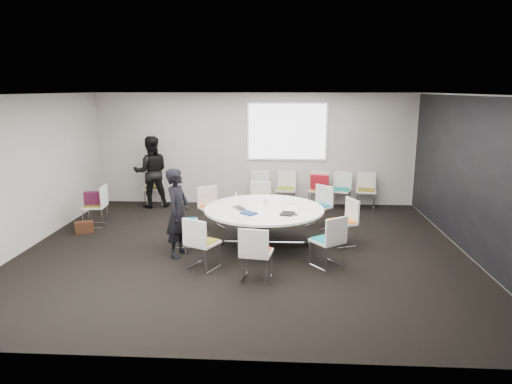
# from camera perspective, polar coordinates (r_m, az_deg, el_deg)

# --- Properties ---
(room_shell) EXTENTS (8.08, 7.08, 2.88)m
(room_shell) POSITION_cam_1_polar(r_m,az_deg,el_deg) (8.08, -0.91, 2.15)
(room_shell) COLOR black
(room_shell) RESTS_ON ground
(conference_table) EXTENTS (2.22, 2.22, 0.73)m
(conference_table) POSITION_cam_1_polar(r_m,az_deg,el_deg) (8.52, 1.00, -3.23)
(conference_table) COLOR silver
(conference_table) RESTS_ON ground
(projection_screen) EXTENTS (1.90, 0.03, 1.35)m
(projection_screen) POSITION_cam_1_polar(r_m,az_deg,el_deg) (11.43, 3.92, 7.53)
(projection_screen) COLOR white
(projection_screen) RESTS_ON room_shell
(chair_ring_a) EXTENTS (0.59, 0.60, 0.88)m
(chair_ring_a) POSITION_cam_1_polar(r_m,az_deg,el_deg) (8.78, 10.73, -4.78)
(chair_ring_a) COLOR silver
(chair_ring_a) RESTS_ON ground
(chair_ring_b) EXTENTS (0.64, 0.64, 0.88)m
(chair_ring_b) POSITION_cam_1_polar(r_m,az_deg,el_deg) (9.81, 7.81, -2.79)
(chair_ring_b) COLOR silver
(chair_ring_b) RESTS_ON ground
(chair_ring_c) EXTENTS (0.46, 0.45, 0.88)m
(chair_ring_c) POSITION_cam_1_polar(r_m,az_deg,el_deg) (10.06, 0.52, -2.28)
(chair_ring_c) COLOR silver
(chair_ring_c) RESTS_ON ground
(chair_ring_d) EXTENTS (0.63, 0.63, 0.88)m
(chair_ring_d) POSITION_cam_1_polar(r_m,az_deg,el_deg) (9.69, -5.57, -2.94)
(chair_ring_d) COLOR silver
(chair_ring_d) RESTS_ON ground
(chair_ring_e) EXTENTS (0.54, 0.55, 0.88)m
(chair_ring_e) POSITION_cam_1_polar(r_m,az_deg,el_deg) (8.72, -8.80, -4.84)
(chair_ring_e) COLOR silver
(chair_ring_e) RESTS_ON ground
(chair_ring_f) EXTENTS (0.61, 0.61, 0.88)m
(chair_ring_f) POSITION_cam_1_polar(r_m,az_deg,el_deg) (7.57, -6.71, -7.54)
(chair_ring_f) COLOR silver
(chair_ring_f) RESTS_ON ground
(chair_ring_g) EXTENTS (0.53, 0.52, 0.88)m
(chair_ring_g) POSITION_cam_1_polar(r_m,az_deg,el_deg) (7.08, 0.02, -8.91)
(chair_ring_g) COLOR silver
(chair_ring_g) RESTS_ON ground
(chair_ring_h) EXTENTS (0.64, 0.63, 0.88)m
(chair_ring_h) POSITION_cam_1_polar(r_m,az_deg,el_deg) (7.71, 8.92, -7.23)
(chair_ring_h) COLOR silver
(chair_ring_h) RESTS_ON ground
(chair_back_a) EXTENTS (0.52, 0.51, 0.88)m
(chair_back_a) POSITION_cam_1_polar(r_m,az_deg,el_deg) (11.37, 0.64, -0.51)
(chair_back_a) COLOR silver
(chair_back_a) RESTS_ON ground
(chair_back_b) EXTENTS (0.50, 0.49, 0.88)m
(chair_back_b) POSITION_cam_1_polar(r_m,az_deg,el_deg) (11.39, 3.77, -0.51)
(chair_back_b) COLOR silver
(chair_back_b) RESTS_ON ground
(chair_back_c) EXTENTS (0.55, 0.54, 0.88)m
(chair_back_c) POSITION_cam_1_polar(r_m,az_deg,el_deg) (11.43, 7.83, -0.56)
(chair_back_c) COLOR silver
(chair_back_c) RESTS_ON ground
(chair_back_d) EXTENTS (0.58, 0.58, 0.88)m
(chair_back_d) POSITION_cam_1_polar(r_m,az_deg,el_deg) (11.48, 10.50, -0.60)
(chair_back_d) COLOR silver
(chair_back_d) RESTS_ON ground
(chair_back_e) EXTENTS (0.52, 0.51, 0.88)m
(chair_back_e) POSITION_cam_1_polar(r_m,az_deg,el_deg) (11.54, 13.55, -0.67)
(chair_back_e) COLOR silver
(chair_back_e) RESTS_ON ground
(chair_spare_left) EXTENTS (0.49, 0.50, 0.88)m
(chair_spare_left) POSITION_cam_1_polar(r_m,az_deg,el_deg) (10.37, -19.35, -2.57)
(chair_spare_left) COLOR silver
(chair_spare_left) RESTS_ON ground
(chair_person_back) EXTENTS (0.51, 0.50, 0.88)m
(chair_person_back) POSITION_cam_1_polar(r_m,az_deg,el_deg) (11.84, -12.61, -0.29)
(chair_person_back) COLOR silver
(chair_person_back) RESTS_ON ground
(person_main) EXTENTS (0.48, 0.63, 1.56)m
(person_main) POSITION_cam_1_polar(r_m,az_deg,el_deg) (8.07, -9.74, -2.57)
(person_main) COLOR black
(person_main) RESTS_ON ground
(person_back) EXTENTS (1.02, 0.90, 1.77)m
(person_back) POSITION_cam_1_polar(r_m,az_deg,el_deg) (11.56, -12.96, 2.47)
(person_back) COLOR black
(person_back) RESTS_ON ground
(laptop) EXTENTS (0.36, 0.39, 0.03)m
(laptop) POSITION_cam_1_polar(r_m,az_deg,el_deg) (8.43, -1.78, -1.99)
(laptop) COLOR #333338
(laptop) RESTS_ON conference_table
(laptop_lid) EXTENTS (0.04, 0.30, 0.22)m
(laptop_lid) POSITION_cam_1_polar(r_m,az_deg,el_deg) (8.55, -2.50, -0.97)
(laptop_lid) COLOR silver
(laptop_lid) RESTS_ON conference_table
(notebook_black) EXTENTS (0.28, 0.34, 0.02)m
(notebook_black) POSITION_cam_1_polar(r_m,az_deg,el_deg) (8.07, 3.93, -2.70)
(notebook_black) COLOR black
(notebook_black) RESTS_ON conference_table
(tablet_folio) EXTENTS (0.33, 0.32, 0.03)m
(tablet_folio) POSITION_cam_1_polar(r_m,az_deg,el_deg) (8.07, -0.92, -2.66)
(tablet_folio) COLOR navy
(tablet_folio) RESTS_ON conference_table
(papers_right) EXTENTS (0.36, 0.31, 0.00)m
(papers_right) POSITION_cam_1_polar(r_m,az_deg,el_deg) (8.80, 3.98, -1.46)
(papers_right) COLOR silver
(papers_right) RESTS_ON conference_table
(papers_front) EXTENTS (0.33, 0.25, 0.00)m
(papers_front) POSITION_cam_1_polar(r_m,az_deg,el_deg) (8.42, 6.07, -2.15)
(papers_front) COLOR white
(papers_front) RESTS_ON conference_table
(cup) EXTENTS (0.08, 0.08, 0.09)m
(cup) POSITION_cam_1_polar(r_m,az_deg,el_deg) (8.77, 1.21, -1.19)
(cup) COLOR white
(cup) RESTS_ON conference_table
(phone) EXTENTS (0.16, 0.12, 0.01)m
(phone) POSITION_cam_1_polar(r_m,az_deg,el_deg) (8.05, 4.79, -2.81)
(phone) COLOR black
(phone) RESTS_ON conference_table
(maroon_bag) EXTENTS (0.42, 0.22, 0.28)m
(maroon_bag) POSITION_cam_1_polar(r_m,az_deg,el_deg) (10.29, -19.58, -0.71)
(maroon_bag) COLOR #4A1332
(maroon_bag) RESTS_ON chair_spare_left
(brown_bag) EXTENTS (0.39, 0.29, 0.24)m
(brown_bag) POSITION_cam_1_polar(r_m,az_deg,el_deg) (10.01, -20.66, -4.14)
(brown_bag) COLOR #3B2012
(brown_bag) RESTS_ON ground
(red_jacket) EXTENTS (0.46, 0.25, 0.36)m
(red_jacket) POSITION_cam_1_polar(r_m,az_deg,el_deg) (11.12, 7.96, 1.30)
(red_jacket) COLOR #AD1523
(red_jacket) RESTS_ON chair_back_c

